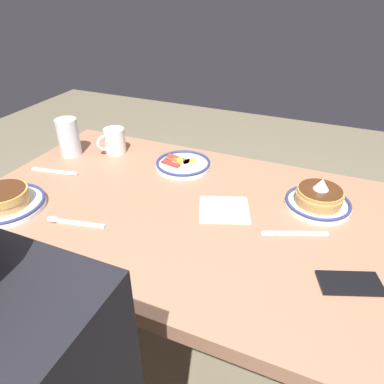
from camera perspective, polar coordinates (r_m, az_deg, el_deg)
name	(u,v)px	position (r m, az deg, el deg)	size (l,w,h in m)	color
ground_plane	(182,351)	(1.64, -1.60, -24.38)	(6.00, 6.00, 0.00)	#716851
dining_table	(179,226)	(1.14, -2.11, -5.55)	(1.31, 0.81, 0.75)	#9F6E52
plate_near_main	(318,199)	(1.14, 19.88, -1.12)	(0.20, 0.20, 0.10)	white
plate_center_pancakes	(183,164)	(1.31, -1.44, 4.59)	(0.20, 0.20, 0.04)	silver
plate_far_companion	(5,201)	(1.22, -28.10, -1.33)	(0.23, 0.23, 0.06)	white
coffee_mug	(114,141)	(1.44, -12.56, 8.16)	(0.09, 0.10, 0.10)	white
drinking_glass	(69,139)	(1.47, -19.39, 8.14)	(0.08, 0.08, 0.15)	silver
cell_phone	(350,283)	(0.92, 24.31, -13.36)	(0.14, 0.07, 0.01)	black
paper_napkin	(224,210)	(1.08, 5.26, -2.86)	(0.15, 0.14, 0.00)	white
fork_near	(55,171)	(1.37, -21.43, 3.14)	(0.18, 0.05, 0.01)	silver
fork_far	(294,234)	(1.02, 16.26, -6.64)	(0.18, 0.08, 0.01)	silver
tea_spoon	(67,221)	(1.09, -19.69, -4.54)	(0.18, 0.05, 0.01)	silver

